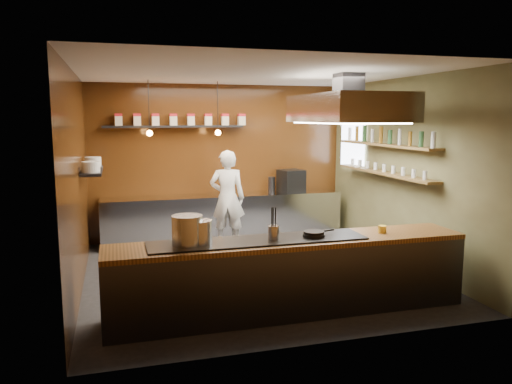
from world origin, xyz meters
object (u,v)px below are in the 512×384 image
object	(u,v)px
chef	(227,198)
stockpot_small	(199,232)
extractor_hood	(348,108)
espresso_machine	(291,181)
stockpot_large	(187,230)

from	to	relation	value
chef	stockpot_small	bearing A→B (deg)	86.55
extractor_hood	stockpot_small	size ratio (longest dim) A/B	6.80
stockpot_small	extractor_hood	bearing A→B (deg)	26.62
chef	extractor_hood	bearing A→B (deg)	134.71
extractor_hood	espresso_machine	world-z (taller)	extractor_hood
stockpot_small	espresso_machine	bearing A→B (deg)	56.70
extractor_hood	stockpot_small	world-z (taller)	extractor_hood
extractor_hood	stockpot_large	distance (m)	3.14
stockpot_large	stockpot_small	size ratio (longest dim) A/B	1.19
stockpot_large	stockpot_small	xyz separation A→B (m)	(0.14, 0.01, -0.03)
extractor_hood	stockpot_small	xyz separation A→B (m)	(-2.40, -1.21, -1.43)
espresso_machine	chef	xyz separation A→B (m)	(-1.37, -0.31, -0.23)
stockpot_small	chef	world-z (taller)	chef
espresso_machine	stockpot_large	bearing A→B (deg)	-136.18
chef	espresso_machine	bearing A→B (deg)	-152.90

